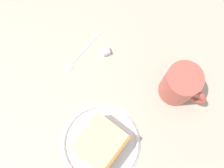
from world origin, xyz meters
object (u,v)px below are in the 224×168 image
object	(u,v)px
small_plate	(100,143)
tea_mug	(180,85)
sugar_cube	(106,51)
teaspoon	(75,60)
cake_slice	(101,143)

from	to	relation	value
small_plate	tea_mug	distance (cm)	22.50
small_plate	sugar_cube	world-z (taller)	sugar_cube
teaspoon	sugar_cube	distance (cm)	8.18
sugar_cube	teaspoon	bearing A→B (deg)	117.94
tea_mug	teaspoon	distance (cm)	26.55
teaspoon	cake_slice	bearing A→B (deg)	-148.71
teaspoon	sugar_cube	xyz separation A→B (cm)	(3.82, -7.21, 0.55)
cake_slice	sugar_cube	size ratio (longest dim) A/B	6.90
small_plate	cake_slice	bearing A→B (deg)	-115.03
tea_mug	sugar_cube	size ratio (longest dim) A/B	5.95
tea_mug	sugar_cube	xyz separation A→B (cm)	(6.12, 18.75, -4.55)
cake_slice	teaspoon	xyz separation A→B (cm)	(18.59, 11.30, -3.85)
teaspoon	tea_mug	bearing A→B (deg)	-95.05
tea_mug	sugar_cube	bearing A→B (deg)	71.93
small_plate	tea_mug	world-z (taller)	tea_mug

